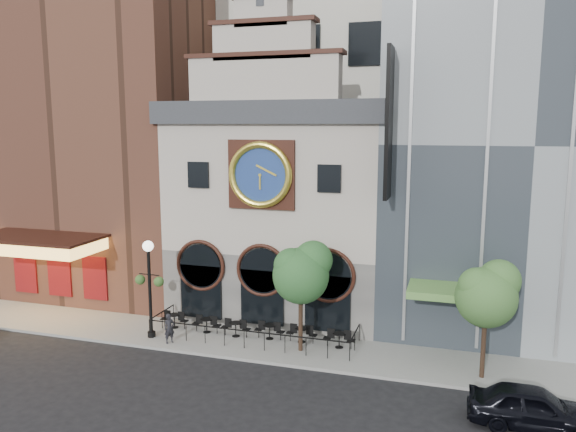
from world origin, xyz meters
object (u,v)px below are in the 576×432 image
(tree_left, at_px, (302,271))
(tree_right, at_px, (488,292))
(bistro_1, at_px, (207,324))
(pedestrian, at_px, (169,328))
(bistro_5, at_px, (339,339))
(bistro_4, at_px, (302,334))
(bistro_3, at_px, (270,330))
(bistro_2, at_px, (236,328))
(lamppost, at_px, (149,278))
(car_right, at_px, (533,407))
(bistro_0, at_px, (174,320))

(tree_left, bearing_deg, tree_right, -3.52)
(bistro_1, distance_m, pedestrian, 2.23)
(bistro_5, distance_m, tree_left, 4.02)
(bistro_4, bearing_deg, tree_left, -74.20)
(tree_left, bearing_deg, bistro_3, 155.17)
(bistro_2, distance_m, pedestrian, 3.40)
(bistro_4, relative_size, lamppost, 0.31)
(bistro_1, height_order, car_right, car_right)
(bistro_5, xyz_separation_m, tree_right, (6.72, -1.36, 3.39))
(bistro_2, height_order, bistro_3, same)
(bistro_3, xyz_separation_m, lamppost, (-6.00, -1.51, 2.71))
(tree_right, bearing_deg, bistro_0, 174.73)
(bistro_5, bearing_deg, bistro_1, -179.77)
(bistro_5, xyz_separation_m, car_right, (8.34, -4.95, 0.18))
(bistro_4, height_order, car_right, car_right)
(car_right, distance_m, pedestrian, 16.99)
(bistro_1, xyz_separation_m, lamppost, (-2.50, -1.41, 2.71))
(car_right, relative_size, tree_right, 0.89)
(lamppost, bearing_deg, bistro_5, 11.04)
(bistro_0, height_order, tree_right, tree_right)
(bistro_4, xyz_separation_m, lamppost, (-7.71, -1.56, 2.71))
(bistro_1, height_order, pedestrian, pedestrian)
(bistro_0, bearing_deg, bistro_3, -0.32)
(tree_right, bearing_deg, bistro_3, 172.15)
(bistro_2, bearing_deg, car_right, -19.32)
(bistro_5, distance_m, car_right, 9.70)
(bistro_1, height_order, tree_right, tree_right)
(bistro_4, bearing_deg, tree_right, -9.69)
(bistro_0, height_order, bistro_1, same)
(bistro_5, bearing_deg, bistro_2, -178.92)
(bistro_4, xyz_separation_m, car_right, (10.31, -5.08, 0.18))
(bistro_4, distance_m, pedestrian, 6.71)
(car_right, relative_size, tree_left, 0.85)
(bistro_0, relative_size, bistro_5, 1.00)
(bistro_4, relative_size, bistro_5, 1.00)
(lamppost, relative_size, tree_left, 0.94)
(bistro_0, bearing_deg, pedestrian, -68.02)
(bistro_1, bearing_deg, bistro_0, 176.08)
(bistro_4, bearing_deg, bistro_0, -179.85)
(bistro_5, bearing_deg, car_right, -30.69)
(bistro_0, relative_size, bistro_1, 1.00)
(bistro_0, distance_m, pedestrian, 2.18)
(bistro_2, xyz_separation_m, bistro_5, (5.49, 0.10, 0.00))
(bistro_3, height_order, bistro_4, same)
(bistro_3, bearing_deg, lamppost, -165.87)
(bistro_0, bearing_deg, bistro_2, -3.26)
(bistro_0, bearing_deg, bistro_1, -3.92)
(bistro_0, relative_size, lamppost, 0.31)
(bistro_5, relative_size, tree_right, 0.30)
(car_right, bearing_deg, bistro_1, 72.20)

